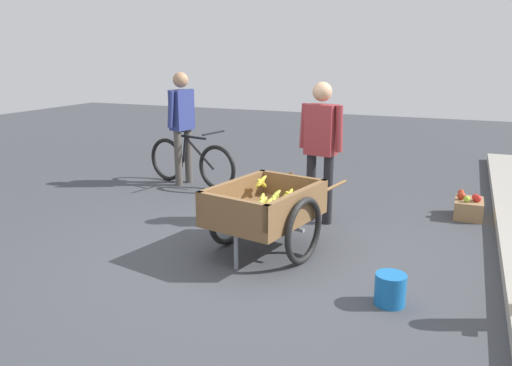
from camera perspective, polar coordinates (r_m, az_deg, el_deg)
name	(u,v)px	position (r m, az deg, el deg)	size (l,w,h in m)	color
ground_plane	(250,261)	(4.86, -0.66, -8.86)	(24.00, 24.00, 0.00)	#3D3F44
fruit_cart	(265,211)	(4.91, 1.00, -3.16)	(1.77, 1.10, 0.72)	brown
vendor_person	(321,140)	(5.76, 7.34, 4.84)	(0.26, 0.53, 1.62)	black
bicycle	(191,162)	(7.54, -7.36, 2.36)	(0.54, 1.63, 0.85)	black
cyclist_person	(182,118)	(7.53, -8.37, 7.30)	(0.51, 0.27, 1.66)	#4C4742
plastic_bucket	(390,289)	(4.18, 14.94, -11.54)	(0.24, 0.24, 0.25)	#1966B2
apple_crate	(468,207)	(6.58, 22.89, -2.57)	(0.44, 0.32, 0.32)	#99754C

